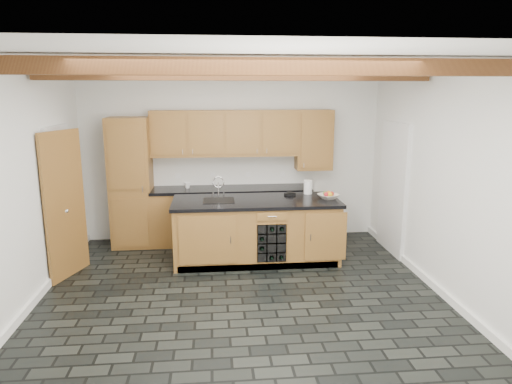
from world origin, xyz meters
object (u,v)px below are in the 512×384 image
kitchen_scale (290,194)px  fruit_bowl (328,196)px  island (257,230)px  paper_towel (308,187)px

kitchen_scale → fruit_bowl: bearing=-52.8°
island → fruit_bowl: size_ratio=8.37×
paper_towel → fruit_bowl: bearing=-57.8°
kitchen_scale → island: bearing=-177.4°
island → paper_towel: size_ratio=11.62×
island → kitchen_scale: bearing=26.5°
island → fruit_bowl: bearing=-1.1°
island → kitchen_scale: kitchen_scale is taller
paper_towel → kitchen_scale: bearing=-165.5°
island → paper_towel: bearing=22.5°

